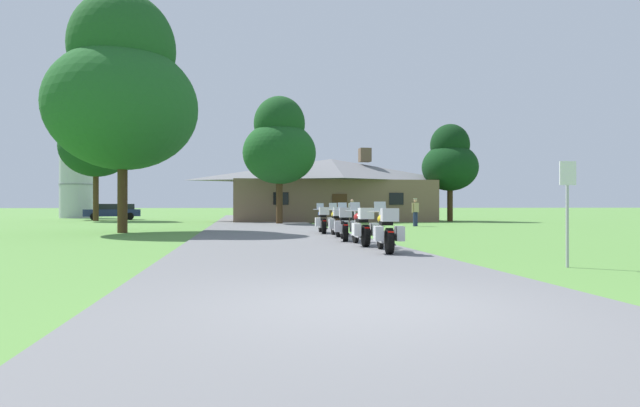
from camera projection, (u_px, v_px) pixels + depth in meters
ground_plane at (269, 230)px, 25.78m from camera, size 500.00×500.00×0.00m
asphalt_driveway at (271, 231)px, 23.80m from camera, size 6.40×80.00×0.06m
motorcycle_yellow_nearest_to_camera at (386, 231)px, 12.83m from camera, size 0.88×2.08×1.30m
motorcycle_red_second_in_row at (362, 227)px, 15.05m from camera, size 0.73×2.08×1.30m
motorcycle_blue_third_in_row at (344, 224)px, 17.16m from camera, size 0.89×2.08×1.30m
motorcycle_yellow_fourth_in_row at (337, 222)px, 19.62m from camera, size 0.75×2.08×1.30m
motorcycle_blue_farthest_in_row at (323, 220)px, 21.71m from camera, size 0.77×2.08×1.30m
stone_lodge at (331, 189)px, 40.39m from camera, size 16.29×7.30×5.88m
bystander_white_shirt_near_lodge at (352, 210)px, 33.85m from camera, size 0.53×0.32×1.67m
bystander_tan_shirt_beside_signpost at (415, 211)px, 30.48m from camera, size 0.51×0.35×1.69m
metal_signpost_roadside at (567, 200)px, 10.18m from camera, size 0.36×0.06×2.14m
tree_right_of_lodge at (450, 161)px, 39.96m from camera, size 4.40×4.40×7.70m
tree_by_lodge_front at (279, 144)px, 33.64m from camera, size 4.87×4.87×8.53m
tree_left_far at (96, 139)px, 41.16m from camera, size 5.65×5.65×10.38m
tree_left_near at (123, 90)px, 23.20m from camera, size 6.77×6.77×11.01m
metal_silo_distant at (76, 181)px, 51.23m from camera, size 3.26×3.26×7.56m
parked_navy_suv_far_left at (113, 211)px, 44.11m from camera, size 4.93×3.02×1.40m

